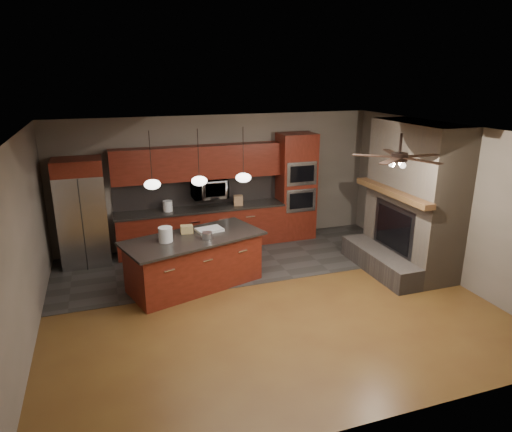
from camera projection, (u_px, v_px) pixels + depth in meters
name	position (u px, v px, depth m)	size (l,w,h in m)	color
ground	(265.00, 300.00, 7.63)	(7.00, 7.00, 0.00)	brown
ceiling	(266.00, 132.00, 6.79)	(7.00, 6.00, 0.02)	white
back_wall	(219.00, 180.00, 9.92)	(7.00, 0.02, 2.80)	slate
right_wall	(447.00, 202.00, 8.28)	(0.02, 6.00, 2.80)	slate
left_wall	(22.00, 247.00, 6.13)	(0.02, 6.00, 2.80)	slate
slate_tile_patch	(235.00, 260.00, 9.25)	(7.00, 2.40, 0.01)	#322F2D
fireplace_column	(411.00, 203.00, 8.53)	(1.30, 2.10, 2.80)	#6E5F4E
back_cabinetry	(201.00, 208.00, 9.69)	(3.59, 0.64, 2.20)	maroon
oven_tower	(296.00, 187.00, 10.22)	(0.80, 0.63, 2.38)	maroon
microwave	(209.00, 188.00, 9.63)	(0.73, 0.41, 0.50)	silver
refrigerator	(82.00, 213.00, 8.81)	(0.90, 0.75, 2.11)	silver
kitchen_island	(195.00, 261.00, 8.03)	(2.61, 1.74, 0.92)	maroon
white_bucket	(165.00, 234.00, 7.64)	(0.23, 0.23, 0.25)	silver
paint_can	(207.00, 236.00, 7.79)	(0.18, 0.18, 0.12)	#B1B1B6
paint_tray	(210.00, 230.00, 8.19)	(0.45, 0.32, 0.05)	silver
cardboard_box	(187.00, 229.00, 8.07)	(0.21, 0.16, 0.14)	#A48D55
counter_bucket	(168.00, 206.00, 9.40)	(0.19, 0.19, 0.22)	white
counter_box	(238.00, 200.00, 9.82)	(0.19, 0.15, 0.21)	#9F7752
pendant_left	(152.00, 184.00, 7.16)	(0.26, 0.26, 0.92)	black
pendant_center	(199.00, 181.00, 7.39)	(0.26, 0.26, 0.92)	black
pendant_right	(243.00, 177.00, 7.62)	(0.26, 0.26, 0.92)	black
ceiling_fan	(399.00, 157.00, 6.72)	(1.27, 1.33, 0.41)	black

